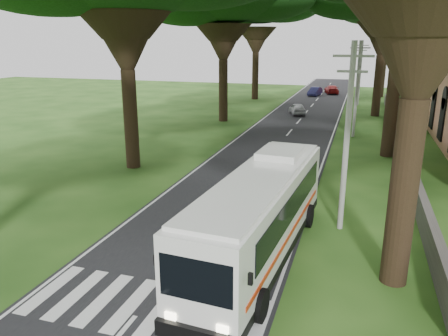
{
  "coord_description": "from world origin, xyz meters",
  "views": [
    {
      "loc": [
        5.94,
        -12.51,
        8.0
      ],
      "look_at": [
        0.02,
        6.35,
        2.2
      ],
      "focal_mm": 35.0,
      "sensor_mm": 36.0,
      "label": 1
    }
  ],
  "objects_px": {
    "pole_near": "(347,136)",
    "pole_mid": "(357,88)",
    "distant_car_c": "(332,89)",
    "distant_car_b": "(315,91)",
    "distant_car_a": "(297,109)",
    "pole_far": "(360,72)",
    "pedestrian": "(135,150)",
    "coach_bus": "(260,213)"
  },
  "relations": [
    {
      "from": "distant_car_c",
      "to": "pole_near",
      "type": "bearing_deg",
      "value": 82.62
    },
    {
      "from": "pole_near",
      "to": "distant_car_b",
      "type": "distance_m",
      "value": 48.79
    },
    {
      "from": "distant_car_a",
      "to": "distant_car_b",
      "type": "xyz_separation_m",
      "value": [
        0.0,
        17.99,
        -0.0
      ]
    },
    {
      "from": "pole_far",
      "to": "pedestrian",
      "type": "height_order",
      "value": "pole_far"
    },
    {
      "from": "pole_near",
      "to": "pole_mid",
      "type": "xyz_separation_m",
      "value": [
        0.0,
        20.0,
        0.0
      ]
    },
    {
      "from": "distant_car_c",
      "to": "pedestrian",
      "type": "height_order",
      "value": "pedestrian"
    },
    {
      "from": "pole_mid",
      "to": "distant_car_b",
      "type": "relative_size",
      "value": 2.12
    },
    {
      "from": "pole_mid",
      "to": "pedestrian",
      "type": "height_order",
      "value": "pole_mid"
    },
    {
      "from": "pole_far",
      "to": "distant_car_a",
      "type": "height_order",
      "value": "pole_far"
    },
    {
      "from": "pole_near",
      "to": "distant_car_b",
      "type": "height_order",
      "value": "pole_near"
    },
    {
      "from": "pole_near",
      "to": "distant_car_a",
      "type": "bearing_deg",
      "value": 101.76
    },
    {
      "from": "pole_far",
      "to": "pedestrian",
      "type": "xyz_separation_m",
      "value": [
        -13.8,
        -33.2,
        -3.27
      ]
    },
    {
      "from": "coach_bus",
      "to": "distant_car_a",
      "type": "distance_m",
      "value": 34.12
    },
    {
      "from": "pole_mid",
      "to": "distant_car_a",
      "type": "distance_m",
      "value": 12.54
    },
    {
      "from": "coach_bus",
      "to": "distant_car_c",
      "type": "xyz_separation_m",
      "value": [
        -1.32,
        55.37,
        -1.12
      ]
    },
    {
      "from": "pole_far",
      "to": "pole_mid",
      "type": "bearing_deg",
      "value": -90.0
    },
    {
      "from": "pole_near",
      "to": "pedestrian",
      "type": "xyz_separation_m",
      "value": [
        -13.8,
        6.8,
        -3.27
      ]
    },
    {
      "from": "pedestrian",
      "to": "coach_bus",
      "type": "bearing_deg",
      "value": -133.85
    },
    {
      "from": "pole_mid",
      "to": "pedestrian",
      "type": "xyz_separation_m",
      "value": [
        -13.8,
        -13.2,
        -3.27
      ]
    },
    {
      "from": "coach_bus",
      "to": "pole_mid",
      "type": "bearing_deg",
      "value": 87.41
    },
    {
      "from": "pole_near",
      "to": "pole_mid",
      "type": "distance_m",
      "value": 20.0
    },
    {
      "from": "distant_car_a",
      "to": "pole_mid",
      "type": "bearing_deg",
      "value": 103.69
    },
    {
      "from": "pole_near",
      "to": "coach_bus",
      "type": "height_order",
      "value": "pole_near"
    },
    {
      "from": "pole_mid",
      "to": "distant_car_b",
      "type": "xyz_separation_m",
      "value": [
        -6.3,
        28.25,
        -3.53
      ]
    },
    {
      "from": "coach_bus",
      "to": "distant_car_b",
      "type": "relative_size",
      "value": 3.03
    },
    {
      "from": "pole_far",
      "to": "distant_car_c",
      "type": "bearing_deg",
      "value": 109.38
    },
    {
      "from": "pole_mid",
      "to": "distant_car_c",
      "type": "distance_m",
      "value": 32.17
    },
    {
      "from": "distant_car_a",
      "to": "pedestrian",
      "type": "relative_size",
      "value": 2.01
    },
    {
      "from": "pole_mid",
      "to": "pole_far",
      "type": "height_order",
      "value": "same"
    },
    {
      "from": "distant_car_a",
      "to": "distant_car_b",
      "type": "bearing_deg",
      "value": -107.87
    },
    {
      "from": "pole_mid",
      "to": "distant_car_a",
      "type": "height_order",
      "value": "pole_mid"
    },
    {
      "from": "distant_car_b",
      "to": "pedestrian",
      "type": "height_order",
      "value": "pedestrian"
    },
    {
      "from": "pole_near",
      "to": "distant_car_a",
      "type": "xyz_separation_m",
      "value": [
        -6.3,
        30.26,
        -3.52
      ]
    },
    {
      "from": "pole_mid",
      "to": "pole_far",
      "type": "bearing_deg",
      "value": 90.0
    },
    {
      "from": "distant_car_c",
      "to": "pedestrian",
      "type": "relative_size",
      "value": 2.41
    },
    {
      "from": "pole_near",
      "to": "distant_car_c",
      "type": "height_order",
      "value": "pole_near"
    },
    {
      "from": "distant_car_b",
      "to": "distant_car_c",
      "type": "xyz_separation_m",
      "value": [
        2.18,
        3.46,
        0.02
      ]
    },
    {
      "from": "distant_car_c",
      "to": "pedestrian",
      "type": "bearing_deg",
      "value": 65.91
    },
    {
      "from": "distant_car_a",
      "to": "pedestrian",
      "type": "bearing_deg",
      "value": 54.41
    },
    {
      "from": "pole_mid",
      "to": "pole_far",
      "type": "relative_size",
      "value": 1.0
    },
    {
      "from": "distant_car_a",
      "to": "distant_car_c",
      "type": "bearing_deg",
      "value": -113.67
    },
    {
      "from": "distant_car_b",
      "to": "pole_mid",
      "type": "bearing_deg",
      "value": -67.83
    }
  ]
}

